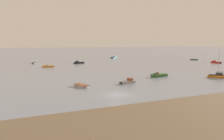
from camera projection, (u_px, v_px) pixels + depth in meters
ground_plane at (118, 95)px, 36.22m from camera, size 800.00×800.00×0.00m
motorboat_moored_0 at (47, 67)px, 77.74m from camera, size 4.31×2.06×1.42m
rowboat_moored_0 at (81, 86)px, 42.96m from camera, size 2.54×4.23×0.63m
rowboat_moored_1 at (34, 63)px, 90.89m from camera, size 2.53×4.20×0.63m
motorboat_moored_1 at (115, 57)px, 125.92m from camera, size 5.38×4.65×2.03m
motorboat_moored_2 at (78, 63)px, 91.57m from camera, size 4.82×2.17×1.77m
rowboat_moored_3 at (194, 60)px, 110.87m from camera, size 3.02×4.05×0.61m
motorboat_moored_3 at (215, 62)px, 94.46m from camera, size 2.03×5.07×1.69m
motorboat_moored_4 at (157, 76)px, 55.62m from camera, size 5.24×2.56×1.72m
sailboat_moored_1 at (220, 76)px, 54.63m from camera, size 5.71×5.72×6.91m
motorboat_moored_5 at (129, 82)px, 46.89m from camera, size 4.32×2.55×1.55m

